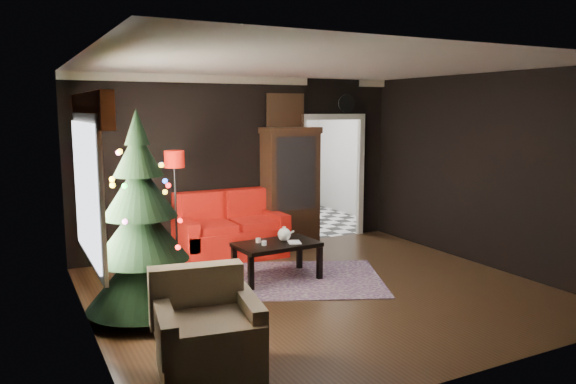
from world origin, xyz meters
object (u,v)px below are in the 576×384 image
coffee_table (277,260)px  kitchen_table (286,207)px  christmas_tree (141,225)px  wall_clock (346,104)px  teapot (284,234)px  curio_cabinet (290,190)px  loveseat (231,225)px  armchair (208,326)px  floor_lamp (176,214)px

coffee_table → kitchen_table: bearing=60.8°
christmas_tree → wall_clock: bearing=29.4°
kitchen_table → christmas_tree: bearing=-135.1°
coffee_table → teapot: (0.13, 0.04, 0.34)m
wall_clock → kitchen_table: 2.43m
curio_cabinet → kitchen_table: (0.65, 1.43, -0.57)m
christmas_tree → wall_clock: wall_clock is taller
loveseat → armchair: loveseat is taller
floor_lamp → christmas_tree: size_ratio=0.76×
armchair → coffee_table: bearing=61.1°
teapot → loveseat: bearing=101.4°
armchair → kitchen_table: (3.40, 5.20, -0.09)m
loveseat → teapot: size_ratio=8.28×
armchair → teapot: bearing=59.5°
loveseat → floor_lamp: floor_lamp is taller
christmas_tree → kitchen_table: bearing=44.9°
armchair → wall_clock: bearing=54.2°
curio_cabinet → armchair: size_ratio=2.12×
floor_lamp → armchair: size_ratio=1.97×
floor_lamp → christmas_tree: 1.79m
coffee_table → christmas_tree: bearing=-163.0°
curio_cabinet → coffee_table: size_ratio=1.74×
loveseat → curio_cabinet: size_ratio=0.89×
armchair → teapot: armchair is taller
floor_lamp → loveseat: bearing=20.3°
teapot → wall_clock: size_ratio=0.64×
curio_cabinet → christmas_tree: christmas_tree is taller
christmas_tree → coffee_table: 2.16m
floor_lamp → curio_cabinet: bearing=15.2°
floor_lamp → kitchen_table: size_ratio=2.36×
armchair → floor_lamp: bearing=87.8°
teapot → wall_clock: (2.09, 1.70, 1.78)m
loveseat → curio_cabinet: curio_cabinet is taller
loveseat → armchair: 3.90m
floor_lamp → coffee_table: bearing=-42.1°
teapot → wall_clock: wall_clock is taller
loveseat → christmas_tree: bearing=-132.9°
curio_cabinet → teapot: size_ratio=9.25×
kitchen_table → coffee_table: bearing=-119.2°
floor_lamp → teapot: floor_lamp is taller
christmas_tree → armchair: (0.19, -1.62, -0.59)m
floor_lamp → wall_clock: 3.73m
christmas_tree → wall_clock: 4.93m
loveseat → floor_lamp: 1.07m
kitchen_table → floor_lamp: bearing=-144.0°
loveseat → kitchen_table: size_ratio=2.27×
curio_cabinet → floor_lamp: curio_cabinet is taller
teapot → kitchen_table: 3.34m
loveseat → curio_cabinet: (1.15, 0.22, 0.45)m
wall_clock → teapot: bearing=-140.8°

